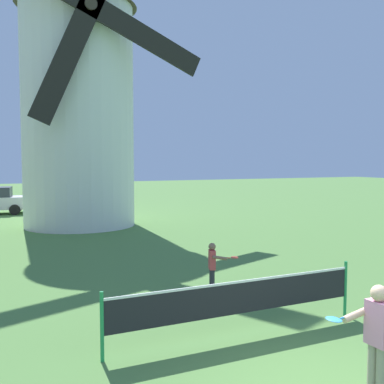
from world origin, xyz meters
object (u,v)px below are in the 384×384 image
(windmill, at_px, (78,83))
(player_near, at_px, (377,333))
(player_far, at_px, (213,264))
(stray_ball, at_px, (379,294))
(tennis_net, at_px, (239,298))

(windmill, distance_m, player_near, 18.19)
(player_near, relative_size, player_far, 1.29)
(windmill, xyz_separation_m, stray_ball, (3.99, -14.17, -6.60))
(windmill, height_order, player_near, windmill)
(tennis_net, height_order, player_near, player_near)
(player_near, bearing_deg, windmill, 92.07)
(player_near, xyz_separation_m, player_far, (0.22, 5.09, -0.18))
(tennis_net, distance_m, player_near, 2.54)
(tennis_net, xyz_separation_m, player_far, (0.84, 2.63, -0.03))
(tennis_net, relative_size, stray_ball, 26.54)
(windmill, bearing_deg, tennis_net, -90.00)
(tennis_net, relative_size, player_near, 3.35)
(windmill, relative_size, stray_ball, 76.80)
(windmill, bearing_deg, player_near, -87.93)
(player_far, bearing_deg, windmill, 93.98)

